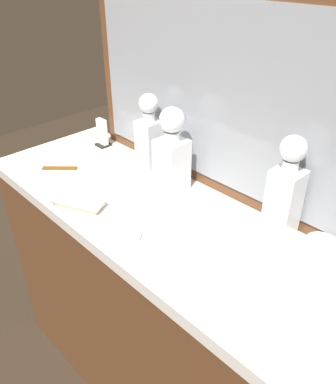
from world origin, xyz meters
The scene contains 10 objects.
dresser centered at (0.00, 0.00, 0.44)m, with size 1.40×0.47×0.89m.
dresser_mirror centered at (0.00, 0.22, 1.19)m, with size 1.11×0.03×0.60m.
crystal_decanter_center centered at (0.27, 0.15, 1.00)m, with size 0.07×0.07×0.29m.
crystal_decanter_right centered at (-0.24, 0.15, 1.00)m, with size 0.07×0.07×0.28m.
crystal_decanter_rear centered at (-0.10, 0.11, 1.00)m, with size 0.09×0.09×0.27m.
crystal_tumbler_far_right centered at (0.42, 0.07, 0.94)m, with size 0.08×0.08×0.11m.
silver_brush_far_left centered at (-0.22, -0.16, 0.90)m, with size 0.17×0.12×0.02m.
porcelain_dish centered at (0.00, -0.15, 0.89)m, with size 0.07×0.07×0.01m.
tortoiseshell_comb centered at (-0.47, -0.08, 0.89)m, with size 0.10×0.10×0.01m.
napkin_holder centered at (-0.52, 0.15, 0.93)m, with size 0.05×0.05×0.11m.
Camera 1 is at (0.67, -0.65, 1.55)m, focal length 36.43 mm.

